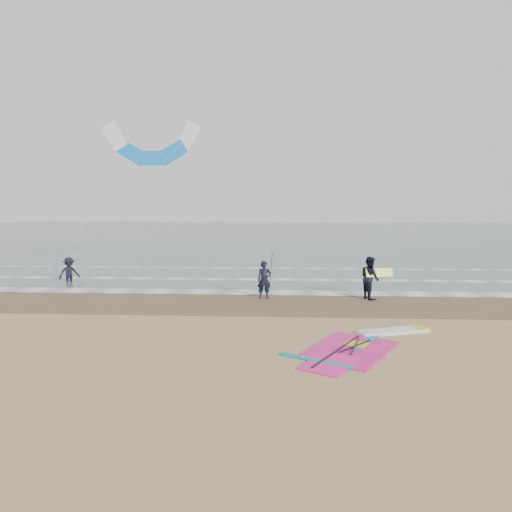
# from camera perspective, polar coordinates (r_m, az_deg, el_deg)

# --- Properties ---
(ground) EXTENTS (120.00, 120.00, 0.00)m
(ground) POSITION_cam_1_polar(r_m,az_deg,el_deg) (14.43, 4.14, -11.10)
(ground) COLOR tan
(ground) RESTS_ON ground
(sea_water) EXTENTS (120.00, 80.00, 0.02)m
(sea_water) POSITION_cam_1_polar(r_m,az_deg,el_deg) (61.90, 3.37, 2.64)
(sea_water) COLOR #47605E
(sea_water) RESTS_ON ground
(wet_sand_band) EXTENTS (120.00, 5.00, 0.01)m
(wet_sand_band) POSITION_cam_1_polar(r_m,az_deg,el_deg) (20.23, 3.84, -5.88)
(wet_sand_band) COLOR brown
(wet_sand_band) RESTS_ON ground
(foam_waterline) EXTENTS (120.00, 9.15, 0.02)m
(foam_waterline) POSITION_cam_1_polar(r_m,az_deg,el_deg) (24.58, 3.72, -3.56)
(foam_waterline) COLOR white
(foam_waterline) RESTS_ON ground
(windsurf_rig) EXTENTS (5.18, 4.91, 0.12)m
(windsurf_rig) POSITION_cam_1_polar(r_m,az_deg,el_deg) (14.79, 13.30, -10.69)
(windsurf_rig) COLOR white
(windsurf_rig) RESTS_ON ground
(person_standing) EXTENTS (0.68, 0.48, 1.75)m
(person_standing) POSITION_cam_1_polar(r_m,az_deg,el_deg) (20.97, 1.04, -3.00)
(person_standing) COLOR black
(person_standing) RESTS_ON ground
(person_walking) EXTENTS (1.01, 1.14, 1.96)m
(person_walking) POSITION_cam_1_polar(r_m,az_deg,el_deg) (21.51, 14.04, -2.66)
(person_walking) COLOR black
(person_walking) RESTS_ON ground
(person_wading) EXTENTS (1.27, 1.24, 1.75)m
(person_wading) POSITION_cam_1_polar(r_m,az_deg,el_deg) (27.19, -22.34, -1.26)
(person_wading) COLOR black
(person_wading) RESTS_ON ground
(held_pole) EXTENTS (0.17, 0.86, 1.82)m
(held_pole) POSITION_cam_1_polar(r_m,az_deg,el_deg) (20.89, 1.86, -1.90)
(held_pole) COLOR black
(held_pole) RESTS_ON ground
(carried_kiteboard) EXTENTS (1.30, 0.51, 0.39)m
(carried_kiteboard) POSITION_cam_1_polar(r_m,az_deg,el_deg) (21.46, 15.16, -2.01)
(carried_kiteboard) COLOR yellow
(carried_kiteboard) RESTS_ON ground
(surf_kite) EXTENTS (6.90, 3.50, 8.13)m
(surf_kite) POSITION_cam_1_polar(r_m,az_deg,el_deg) (28.99, -12.92, 13.09)
(surf_kite) COLOR white
(surf_kite) RESTS_ON ground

